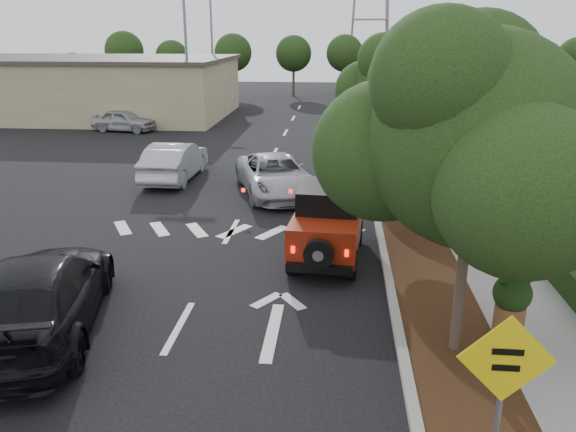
# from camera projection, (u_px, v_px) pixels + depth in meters

# --- Properties ---
(ground) EXTENTS (120.00, 120.00, 0.00)m
(ground) POSITION_uv_depth(u_px,v_px,m) (179.00, 327.00, 11.86)
(ground) COLOR black
(ground) RESTS_ON ground
(curb) EXTENTS (0.20, 70.00, 0.15)m
(curb) POSITION_uv_depth(u_px,v_px,m) (370.00, 183.00, 22.79)
(curb) COLOR #9E9B93
(curb) RESTS_ON ground
(planting_strip) EXTENTS (1.80, 70.00, 0.12)m
(planting_strip) POSITION_uv_depth(u_px,v_px,m) (395.00, 184.00, 22.71)
(planting_strip) COLOR black
(planting_strip) RESTS_ON ground
(sidewalk) EXTENTS (2.00, 70.00, 0.12)m
(sidewalk) POSITION_uv_depth(u_px,v_px,m) (443.00, 185.00, 22.54)
(sidewalk) COLOR gray
(sidewalk) RESTS_ON ground
(hedge) EXTENTS (0.80, 70.00, 0.80)m
(hedge) POSITION_uv_depth(u_px,v_px,m) (479.00, 178.00, 22.32)
(hedge) COLOR black
(hedge) RESTS_ON ground
(commercial_building) EXTENTS (22.00, 12.00, 4.00)m
(commercial_building) POSITION_uv_depth(u_px,v_px,m) (75.00, 88.00, 40.96)
(commercial_building) COLOR #9A8E6A
(commercial_building) RESTS_ON ground
(transmission_tower) EXTENTS (7.00, 4.00, 28.00)m
(transmission_tower) POSITION_uv_depth(u_px,v_px,m) (367.00, 93.00, 56.73)
(transmission_tower) COLOR slate
(transmission_tower) RESTS_ON ground
(street_tree_near) EXTENTS (3.80, 3.80, 5.92)m
(street_tree_near) POSITION_uv_depth(u_px,v_px,m) (453.00, 353.00, 10.90)
(street_tree_near) COLOR black
(street_tree_near) RESTS_ON ground
(street_tree_mid) EXTENTS (3.20, 3.20, 5.32)m
(street_tree_mid) POSITION_uv_depth(u_px,v_px,m) (411.00, 231.00, 17.52)
(street_tree_mid) COLOR black
(street_tree_mid) RESTS_ON ground
(street_tree_far) EXTENTS (3.40, 3.40, 5.62)m
(street_tree_far) POSITION_uv_depth(u_px,v_px,m) (393.00, 179.00, 23.67)
(street_tree_far) COLOR black
(street_tree_far) RESTS_ON ground
(light_pole_a) EXTENTS (2.00, 0.22, 9.00)m
(light_pole_a) POSITION_uv_depth(u_px,v_px,m) (190.00, 126.00, 37.00)
(light_pole_a) COLOR slate
(light_pole_a) RESTS_ON ground
(light_pole_b) EXTENTS (2.00, 0.22, 9.00)m
(light_pole_b) POSITION_uv_depth(u_px,v_px,m) (214.00, 103.00, 48.43)
(light_pole_b) COLOR slate
(light_pole_b) RESTS_ON ground
(red_jeep) EXTENTS (2.03, 4.00, 1.99)m
(red_jeep) POSITION_uv_depth(u_px,v_px,m) (329.00, 221.00, 15.31)
(red_jeep) COLOR black
(red_jeep) RESTS_ON ground
(silver_suv_ahead) EXTENTS (3.98, 5.77, 1.46)m
(silver_suv_ahead) POSITION_uv_depth(u_px,v_px,m) (275.00, 175.00, 21.34)
(silver_suv_ahead) COLOR #A8AAAF
(silver_suv_ahead) RESTS_ON ground
(black_suv_oncoming) EXTENTS (3.65, 6.15, 1.67)m
(black_suv_oncoming) POSITION_uv_depth(u_px,v_px,m) (39.00, 295.00, 11.44)
(black_suv_oncoming) COLOR black
(black_suv_oncoming) RESTS_ON ground
(silver_sedan_oncoming) EXTENTS (1.73, 4.80, 1.57)m
(silver_sedan_oncoming) POSITION_uv_depth(u_px,v_px,m) (175.00, 161.00, 23.42)
(silver_sedan_oncoming) COLOR #ADAFB5
(silver_sedan_oncoming) RESTS_ON ground
(parked_suv) EXTENTS (4.17, 2.25, 1.35)m
(parked_suv) POSITION_uv_depth(u_px,v_px,m) (124.00, 120.00, 34.78)
(parked_suv) COLOR #A4A6AC
(parked_suv) RESTS_ON ground
(speed_hump_sign) EXTENTS (1.21, 0.10, 2.58)m
(speed_hump_sign) POSITION_uv_depth(u_px,v_px,m) (503.00, 381.00, 7.03)
(speed_hump_sign) COLOR slate
(speed_hump_sign) RESTS_ON ground
(terracotta_planter) EXTENTS (0.76, 0.76, 1.32)m
(terracotta_planter) POSITION_uv_depth(u_px,v_px,m) (512.00, 298.00, 11.17)
(terracotta_planter) COLOR brown
(terracotta_planter) RESTS_ON ground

